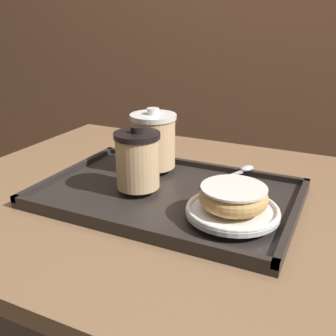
# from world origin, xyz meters

# --- Properties ---
(cafe_table) EXTENTS (0.94, 0.76, 0.73)m
(cafe_table) POSITION_xyz_m (0.00, 0.00, 0.56)
(cafe_table) COLOR #846042
(cafe_table) RESTS_ON ground_plane
(serving_tray) EXTENTS (0.49, 0.33, 0.02)m
(serving_tray) POSITION_xyz_m (0.02, -0.02, 0.73)
(serving_tray) COLOR #282321
(serving_tray) RESTS_ON cafe_table
(coffee_cup_front) EXTENTS (0.09, 0.09, 0.12)m
(coffee_cup_front) POSITION_xyz_m (-0.04, -0.04, 0.81)
(coffee_cup_front) COLOR #E0B784
(coffee_cup_front) RESTS_ON serving_tray
(coffee_cup_rear) EXTENTS (0.10, 0.10, 0.13)m
(coffee_cup_rear) POSITION_xyz_m (-0.06, 0.07, 0.81)
(coffee_cup_rear) COLOR #E0B784
(coffee_cup_rear) RESTS_ON serving_tray
(plate_with_chocolate_donut) EXTENTS (0.16, 0.16, 0.01)m
(plate_with_chocolate_donut) POSITION_xyz_m (0.16, -0.08, 0.76)
(plate_with_chocolate_donut) COLOR white
(plate_with_chocolate_donut) RESTS_ON serving_tray
(donut_chocolate_glazed) EXTENTS (0.11, 0.11, 0.04)m
(donut_chocolate_glazed) POSITION_xyz_m (0.16, -0.08, 0.78)
(donut_chocolate_glazed) COLOR tan
(donut_chocolate_glazed) RESTS_ON plate_with_chocolate_donut
(spoon) EXTENTS (0.07, 0.13, 0.01)m
(spoon) POSITION_xyz_m (0.12, 0.11, 0.75)
(spoon) COLOR silver
(spoon) RESTS_ON serving_tray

